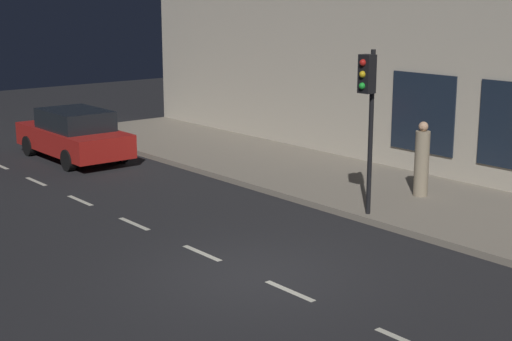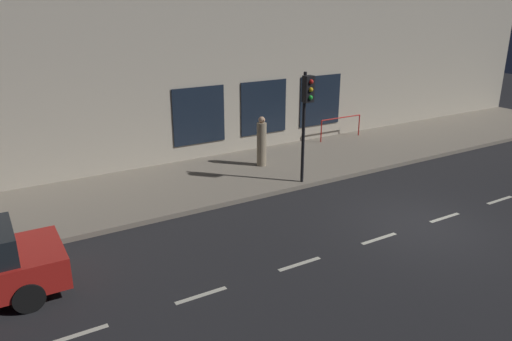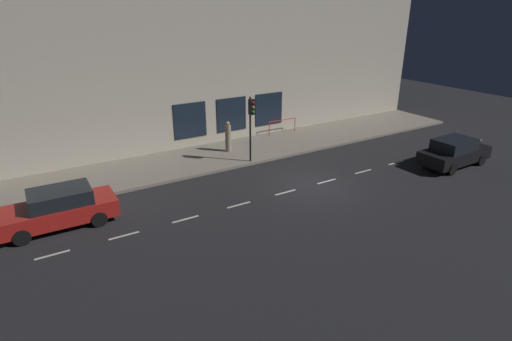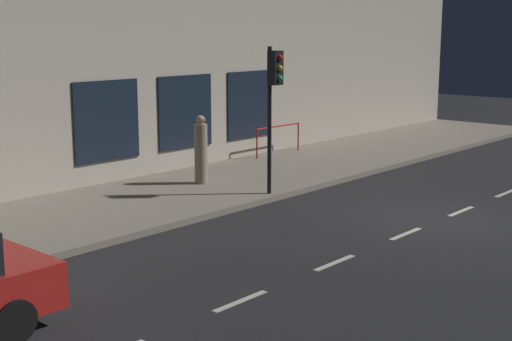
{
  "view_description": "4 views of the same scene",
  "coord_description": "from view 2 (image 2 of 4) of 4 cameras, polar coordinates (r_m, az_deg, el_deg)",
  "views": [
    {
      "loc": [
        -8.43,
        -10.21,
        5.02
      ],
      "look_at": [
        2.51,
        2.93,
        1.09
      ],
      "focal_mm": 53.65,
      "sensor_mm": 36.0,
      "label": 1
    },
    {
      "loc": [
        -8.45,
        10.46,
        6.04
      ],
      "look_at": [
        3.08,
        3.59,
        1.36
      ],
      "focal_mm": 34.56,
      "sensor_mm": 36.0,
      "label": 2
    },
    {
      "loc": [
        -14.81,
        12.29,
        8.49
      ],
      "look_at": [
        0.88,
        2.75,
        1.09
      ],
      "focal_mm": 28.94,
      "sensor_mm": 36.0,
      "label": 3
    },
    {
      "loc": [
        -7.49,
        14.93,
        4.29
      ],
      "look_at": [
        3.1,
        2.9,
        1.17
      ],
      "focal_mm": 51.16,
      "sensor_mm": 36.0,
      "label": 4
    }
  ],
  "objects": [
    {
      "name": "ground_plane",
      "position": [
        14.74,
        18.54,
        -6.04
      ],
      "size": [
        60.0,
        60.0,
        0.0
      ],
      "primitive_type": "plane",
      "color": "#232326"
    },
    {
      "name": "pedestrian_0",
      "position": [
        18.22,
        0.65,
        3.22
      ],
      "size": [
        0.45,
        0.45,
        1.86
      ],
      "rotation": [
        0.0,
        0.0,
        1.87
      ],
      "color": "gray",
      "rests_on": "sidewalk"
    },
    {
      "name": "red_railing",
      "position": [
        22.19,
        9.79,
        5.48
      ],
      "size": [
        0.05,
        2.21,
        0.97
      ],
      "color": "red",
      "rests_on": "sidewalk"
    },
    {
      "name": "sidewalk",
      "position": [
        19.0,
        4.4,
        0.87
      ],
      "size": [
        4.5,
        32.0,
        0.15
      ],
      "color": "gray",
      "rests_on": "ground"
    },
    {
      "name": "lane_centre_line",
      "position": [
        15.46,
        21.0,
        -5.11
      ],
      "size": [
        0.12,
        27.2,
        0.01
      ],
      "color": "beige",
      "rests_on": "ground"
    },
    {
      "name": "building_facade",
      "position": [
        20.23,
        0.45,
        14.81
      ],
      "size": [
        0.65,
        32.0,
        8.99
      ],
      "color": "beige",
      "rests_on": "ground"
    },
    {
      "name": "traffic_light",
      "position": [
        16.03,
        5.89,
        7.76
      ],
      "size": [
        0.45,
        0.32,
        3.71
      ],
      "color": "black",
      "rests_on": "sidewalk"
    }
  ]
}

